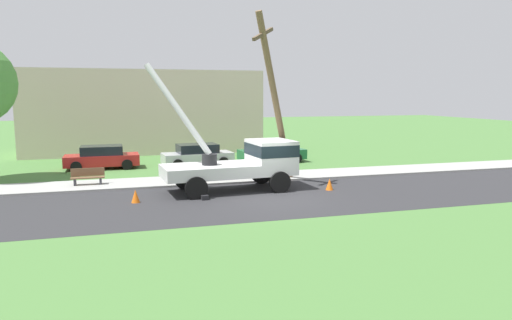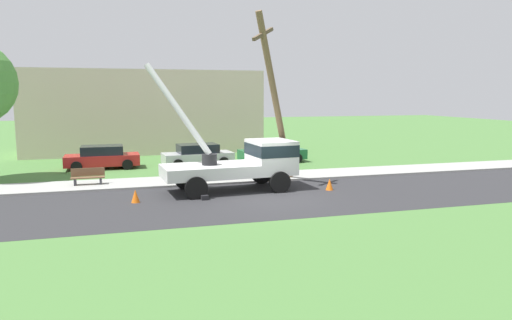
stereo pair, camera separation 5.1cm
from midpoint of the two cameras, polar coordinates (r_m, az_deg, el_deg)
The scene contains 13 objects.
ground_plane at distance 32.13m, azimuth -4.85°, elevation -0.15°, with size 120.00×120.00×0.00m, color #477538.
road_asphalt at distance 20.68m, azimuth 1.75°, elevation -4.65°, with size 80.00×7.25×0.01m, color #2B2B2D.
sidewalk_strip at distance 25.39m, azimuth -1.73°, elevation -2.18°, with size 80.00×2.76×0.10m, color #9E9E99.
utility_truck at distance 22.26m, azimuth -1.33°, elevation -0.07°, with size 6.93×3.24×5.98m.
leaning_utility_pole at distance 23.64m, azimuth 2.27°, elevation 7.51°, with size 3.08×2.82×8.48m.
traffic_cone_ahead at distance 22.60m, azimuth 8.90°, elevation -2.95°, with size 0.36×0.36×0.56m, color orange.
traffic_cone_behind at distance 20.40m, azimuth -14.57°, elevation -4.29°, with size 0.36×0.36×0.56m, color orange.
traffic_cone_curbside at distance 24.51m, azimuth 3.59°, elevation -2.01°, with size 0.36×0.36×0.56m, color orange.
parked_sedan_red at distance 30.24m, azimuth -18.34°, elevation 0.32°, with size 4.44×2.08×1.42m.
parked_sedan_silver at distance 29.93m, azimuth -7.21°, elevation 0.59°, with size 4.55×2.28×1.42m.
parked_sedan_green at distance 31.42m, azimuth 1.92°, elevation 1.00°, with size 4.54×2.26×1.42m.
park_bench at distance 24.66m, azimuth -19.91°, elevation -1.98°, with size 1.60×0.45×0.90m.
lowrise_building_backdrop at distance 38.67m, azimuth -13.42°, elevation 5.79°, with size 18.00×6.00×6.40m, color beige.
Camera 1 is at (-6.26, -19.19, 4.52)m, focal length 32.76 mm.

